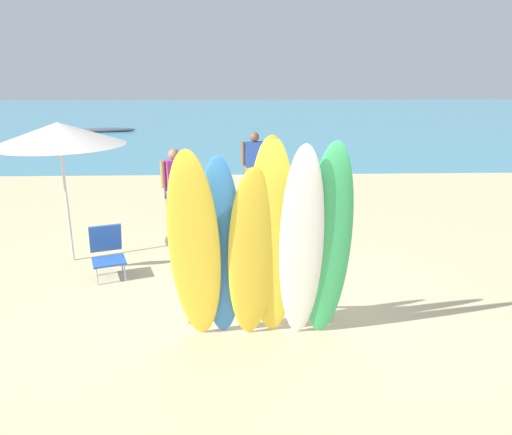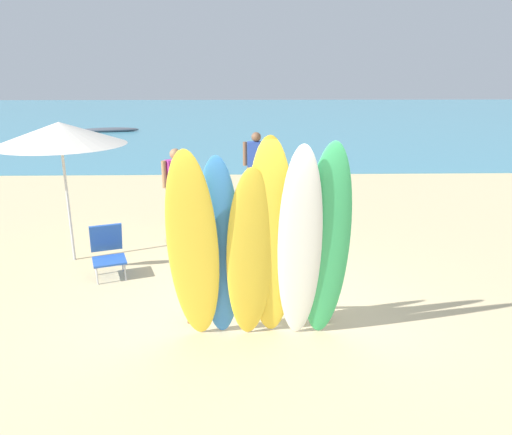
% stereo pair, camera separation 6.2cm
% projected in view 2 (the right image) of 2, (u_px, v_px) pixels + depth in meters
% --- Properties ---
extents(ground, '(60.00, 60.00, 0.00)m').
position_uv_depth(ground, '(248.00, 151.00, 19.65)').
color(ground, '#D3BC8C').
extents(ocean_water, '(60.00, 40.00, 0.02)m').
position_uv_depth(ocean_water, '(246.00, 116.00, 34.26)').
color(ocean_water, teal).
rests_on(ocean_water, ground).
extents(surfboard_rack, '(1.91, 0.07, 0.71)m').
position_uv_depth(surfboard_rack, '(259.00, 286.00, 6.13)').
color(surfboard_rack, brown).
rests_on(surfboard_rack, ground).
extents(surfboard_yellow_0, '(0.61, 0.76, 2.44)m').
position_uv_depth(surfboard_yellow_0, '(193.00, 252.00, 5.34)').
color(surfboard_yellow_0, yellow).
rests_on(surfboard_yellow_0, ground).
extents(surfboard_blue_1, '(0.50, 0.55, 2.33)m').
position_uv_depth(surfboard_blue_1, '(219.00, 252.00, 5.49)').
color(surfboard_blue_1, '#337AD1').
rests_on(surfboard_blue_1, ground).
extents(surfboard_yellow_2, '(0.59, 0.62, 2.22)m').
position_uv_depth(surfboard_yellow_2, '(250.00, 258.00, 5.46)').
color(surfboard_yellow_2, yellow).
rests_on(surfboard_yellow_2, ground).
extents(surfboard_yellow_3, '(0.62, 0.74, 2.56)m').
position_uv_depth(surfboard_yellow_3, '(270.00, 244.00, 5.41)').
color(surfboard_yellow_3, yellow).
rests_on(surfboard_yellow_3, ground).
extents(surfboard_white_4, '(0.54, 0.78, 2.49)m').
position_uv_depth(surfboard_white_4, '(300.00, 249.00, 5.34)').
color(surfboard_white_4, white).
rests_on(surfboard_white_4, ground).
extents(surfboard_green_5, '(0.55, 0.72, 2.51)m').
position_uv_depth(surfboard_green_5, '(326.00, 247.00, 5.38)').
color(surfboard_green_5, '#38B266').
rests_on(surfboard_green_5, ground).
extents(beachgoer_strolling, '(0.54, 0.40, 1.65)m').
position_uv_depth(beachgoer_strolling, '(177.00, 182.00, 9.87)').
color(beachgoer_strolling, '#9E704C').
rests_on(beachgoer_strolling, ground).
extents(beachgoer_photographing, '(0.65, 0.28, 1.72)m').
position_uv_depth(beachgoer_photographing, '(256.00, 162.00, 11.83)').
color(beachgoer_photographing, brown).
rests_on(beachgoer_photographing, ground).
extents(beach_chair_red, '(0.70, 0.82, 0.82)m').
position_uv_depth(beach_chair_red, '(108.00, 249.00, 7.64)').
color(beach_chair_red, '#B7B7BC').
rests_on(beach_chair_red, ground).
extents(beach_umbrella, '(2.10, 2.10, 2.37)m').
position_uv_depth(beach_umbrella, '(60.00, 134.00, 7.70)').
color(beach_umbrella, silver).
rests_on(beach_umbrella, ground).
extents(distant_boat, '(3.20, 1.14, 0.25)m').
position_uv_depth(distant_boat, '(109.00, 130.00, 25.56)').
color(distant_boat, '#4C515B').
rests_on(distant_boat, ground).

